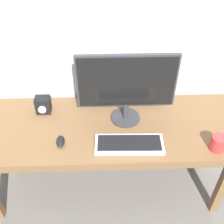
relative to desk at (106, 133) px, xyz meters
name	(u,v)px	position (x,y,z in m)	size (l,w,h in m)	color
ground_plane	(107,188)	(0.00, 0.00, -0.64)	(6.00, 6.00, 0.00)	slate
desk	(106,133)	(0.00, 0.00, 0.00)	(1.80, 0.62, 0.70)	brown
monitor	(127,85)	(0.13, 0.08, 0.33)	(0.61, 0.19, 0.48)	#333338
keyboard_primary	(129,144)	(0.14, -0.18, 0.08)	(0.42, 0.17, 0.03)	silver
mouse	(60,141)	(-0.28, -0.14, 0.08)	(0.05, 0.09, 0.03)	black
audio_controller	(43,105)	(-0.42, 0.16, 0.12)	(0.10, 0.09, 0.12)	black
coffee_mug	(218,143)	(0.65, -0.22, 0.11)	(0.09, 0.09, 0.10)	red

